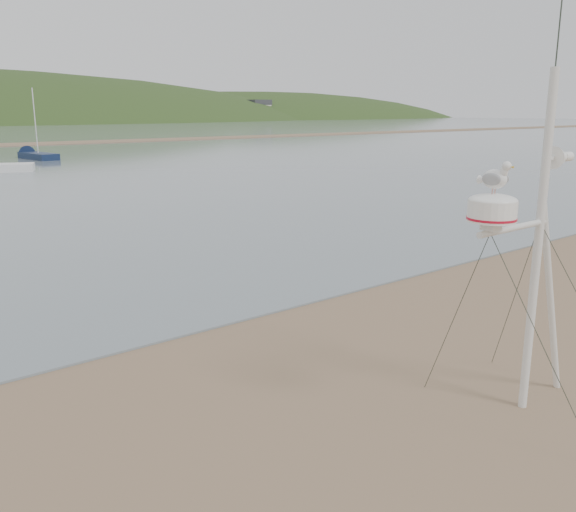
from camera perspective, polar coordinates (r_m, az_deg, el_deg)
ground at (r=7.15m, az=-5.88°, el=-19.80°), size 560.00×560.00×0.00m
mast_rig at (r=8.54m, az=21.89°, el=-5.39°), size 2.38×2.54×5.37m
sailboat_blue_far at (r=55.57m, az=-22.95°, el=8.71°), size 2.14×6.25×6.12m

